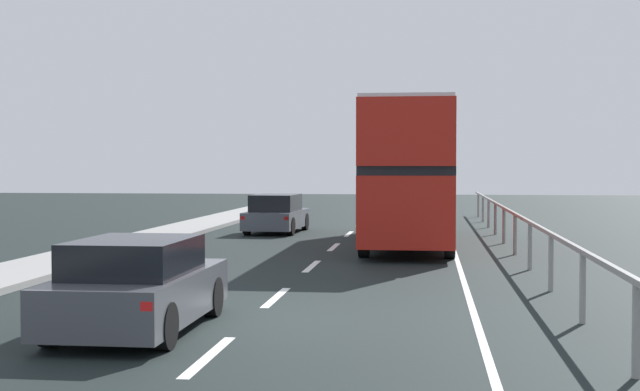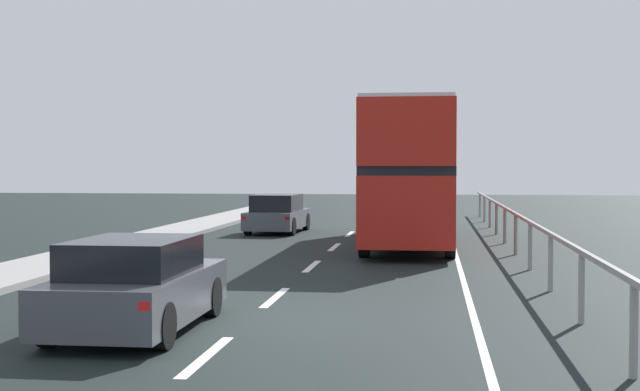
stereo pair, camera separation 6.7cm
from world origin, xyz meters
The scene contains 6 objects.
ground_plane centered at (0.00, 0.00, -0.05)m, with size 75.56×120.00×0.10m, color black.
lane_paint_markings centered at (2.17, 8.35, 0.00)m, with size 3.69×46.00×0.01m.
bridge_side_railing centered at (5.17, 9.00, 0.93)m, with size 0.10×42.00×1.16m.
double_decker_bus_red centered at (2.25, 13.63, 2.28)m, with size 2.56×11.23×4.25m.
hatchback_car_near centered at (-1.46, -1.17, 0.67)m, with size 1.80×4.00×1.38m.
sedan_car_ahead centered at (-2.67, 17.73, 0.67)m, with size 1.92×4.12×1.40m.
Camera 2 is at (2.84, -13.58, 2.45)m, focal length 49.08 mm.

